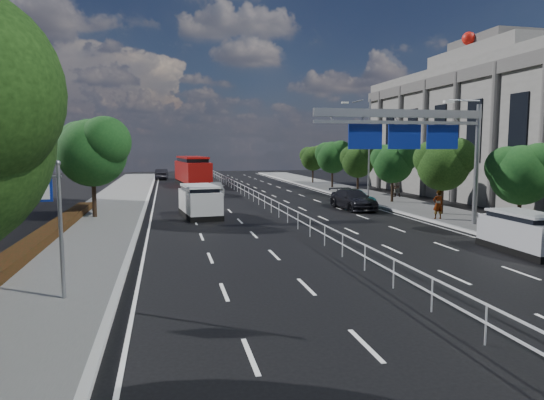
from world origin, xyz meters
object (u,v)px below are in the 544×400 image
object	(u,v)px
parked_car_dark	(353,199)
near_car_dark	(162,174)
toilet_sign	(43,207)
near_car_silver	(216,188)
red_bus	(192,170)
pedestrian_a	(438,204)
white_minivan	(200,201)
silver_minivan	(524,233)
pedestrian_b	(396,186)
parked_car_teal	(354,199)
overhead_gantry	(418,131)

from	to	relation	value
parked_car_dark	near_car_dark	bearing A→B (deg)	106.53
toilet_sign	near_car_silver	size ratio (longest dim) A/B	1.02
red_bus	near_car_dark	world-z (taller)	red_bus
toilet_sign	pedestrian_a	world-z (taller)	toilet_sign
white_minivan	red_bus	xyz separation A→B (m)	(1.01, 27.73, 0.78)
toilet_sign	red_bus	size ratio (longest dim) A/B	0.36
near_car_silver	silver_minivan	xyz separation A→B (m)	(10.91, -28.77, 0.17)
toilet_sign	pedestrian_a	distance (m)	24.05
near_car_dark	pedestrian_b	bearing A→B (deg)	127.82
near_car_silver	silver_minivan	distance (m)	30.77
red_bus	pedestrian_b	distance (m)	26.15
near_car_dark	pedestrian_a	bearing A→B (deg)	114.93
red_bus	parked_car_dark	bearing A→B (deg)	-73.97
white_minivan	pedestrian_a	size ratio (longest dim) A/B	2.83
pedestrian_b	pedestrian_a	bearing A→B (deg)	82.46
near_car_silver	pedestrian_b	distance (m)	17.14
toilet_sign	parked_car_teal	xyz separation A→B (m)	(17.89, 19.95, -2.23)
silver_minivan	parked_car_dark	xyz separation A→B (m)	(-1.80, 15.87, -0.14)
parked_car_dark	near_car_silver	bearing A→B (deg)	120.98
red_bus	white_minivan	bearing A→B (deg)	-98.21
silver_minivan	pedestrian_a	distance (m)	9.31
parked_car_teal	pedestrian_b	distance (m)	8.71
near_car_silver	parked_car_dark	world-z (taller)	parked_car_dark
parked_car_dark	white_minivan	bearing A→B (deg)	-176.57
red_bus	pedestrian_b	bearing A→B (deg)	-53.96
toilet_sign	silver_minivan	bearing A→B (deg)	9.23
near_car_silver	silver_minivan	size ratio (longest dim) A/B	0.96
white_minivan	toilet_sign	bearing A→B (deg)	-115.35
parked_car_dark	overhead_gantry	bearing A→B (deg)	-92.71
toilet_sign	pedestrian_b	bearing A→B (deg)	46.62
parked_car_dark	pedestrian_a	world-z (taller)	pedestrian_a
overhead_gantry	parked_car_teal	bearing A→B (deg)	88.87
near_car_dark	silver_minivan	distance (m)	56.28
toilet_sign	pedestrian_a	xyz separation A→B (m)	(20.55, 12.34, -1.88)
overhead_gantry	near_car_dark	xyz separation A→B (m)	(-14.66, 46.97, -4.84)
pedestrian_b	near_car_dark	bearing A→B (deg)	-47.43
silver_minivan	pedestrian_a	xyz separation A→B (m)	(1.30, 9.22, 0.17)
parked_car_teal	parked_car_dark	bearing A→B (deg)	-111.71
overhead_gantry	silver_minivan	distance (m)	8.52
near_car_dark	pedestrian_b	world-z (taller)	pedestrian_b
silver_minivan	pedestrian_b	distance (m)	23.21
silver_minivan	pedestrian_b	size ratio (longest dim) A/B	2.25
toilet_sign	red_bus	bearing A→B (deg)	81.43
near_car_dark	pedestrian_a	xyz separation A→B (m)	(17.52, -44.68, 0.29)
pedestrian_a	parked_car_dark	bearing A→B (deg)	-62.17
white_minivan	near_car_silver	xyz separation A→B (m)	(2.55, 14.47, -0.34)
white_minivan	red_bus	world-z (taller)	red_bus
white_minivan	near_car_silver	size ratio (longest dim) A/B	1.23
pedestrian_a	pedestrian_b	xyz separation A→B (m)	(3.80, 13.43, 0.06)
red_bus	near_car_silver	size ratio (longest dim) A/B	2.86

